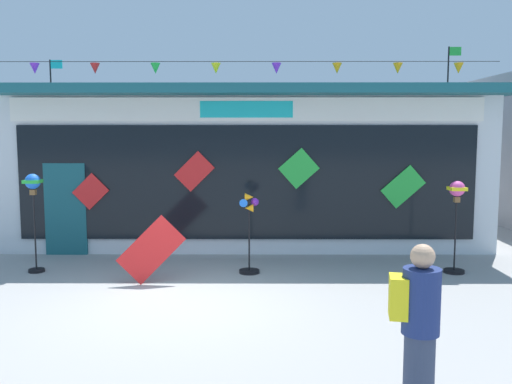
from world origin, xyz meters
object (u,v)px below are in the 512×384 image
at_px(wind_spinner_far_left, 33,197).
at_px(wind_spinner_center_left, 456,208).
at_px(person_near_camera, 418,330).
at_px(kite_shop_building, 249,163).
at_px(wind_spinner_left, 249,229).
at_px(display_kite_on_ground, 151,250).

relative_size(wind_spinner_far_left, wind_spinner_center_left, 1.07).
relative_size(wind_spinner_center_left, person_near_camera, 1.05).
bearing_deg(kite_shop_building, wind_spinner_center_left, -47.40).
bearing_deg(wind_spinner_left, wind_spinner_center_left, 0.87).
bearing_deg(kite_shop_building, person_near_camera, -80.13).
distance_m(wind_spinner_left, wind_spinner_center_left, 3.92).
relative_size(wind_spinner_far_left, display_kite_on_ground, 1.69).
distance_m(wind_spinner_center_left, person_near_camera, 5.93).
bearing_deg(display_kite_on_ground, wind_spinner_far_left, 161.82).
bearing_deg(person_near_camera, wind_spinner_left, 26.51).
height_order(person_near_camera, display_kite_on_ground, person_near_camera).
bearing_deg(wind_spinner_center_left, person_near_camera, -112.63).
bearing_deg(wind_spinner_far_left, kite_shop_building, 47.19).
relative_size(wind_spinner_left, wind_spinner_center_left, 0.87).
height_order(wind_spinner_center_left, display_kite_on_ground, wind_spinner_center_left).
distance_m(wind_spinner_center_left, display_kite_on_ground, 5.70).
distance_m(wind_spinner_left, person_near_camera, 5.64).
height_order(wind_spinner_far_left, wind_spinner_center_left, wind_spinner_far_left).
bearing_deg(wind_spinner_left, display_kite_on_ground, -157.92).
xyz_separation_m(person_near_camera, display_kite_on_ground, (-3.34, 4.71, -0.28)).
height_order(wind_spinner_far_left, wind_spinner_left, wind_spinner_far_left).
bearing_deg(display_kite_on_ground, kite_shop_building, 72.22).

